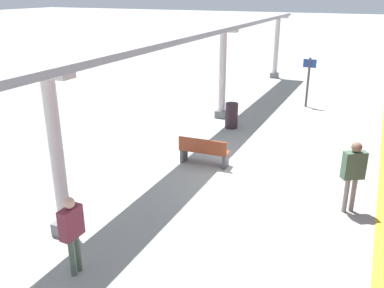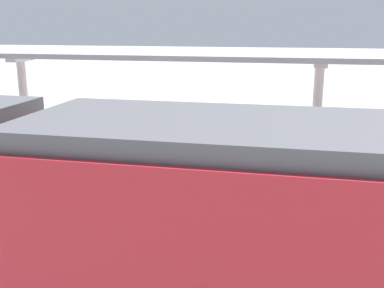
% 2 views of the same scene
% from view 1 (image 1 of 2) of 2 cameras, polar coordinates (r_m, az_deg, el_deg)
% --- Properties ---
extents(ground_plane, '(176.00, 176.00, 0.00)m').
position_cam_1_polar(ground_plane, '(11.98, 9.74, -4.26)').
color(ground_plane, '#9A9D97').
extents(canopy_pillar_nearest, '(1.10, 0.44, 3.56)m').
position_cam_1_polar(canopy_pillar_nearest, '(25.24, 11.62, 13.03)').
color(canopy_pillar_nearest, slate).
rests_on(canopy_pillar_nearest, ground).
extents(canopy_pillar_second, '(1.10, 0.44, 3.56)m').
position_cam_1_polar(canopy_pillar_second, '(16.71, 4.24, 9.64)').
color(canopy_pillar_second, slate).
rests_on(canopy_pillar_second, ground).
extents(canopy_pillar_third, '(1.10, 0.44, 3.56)m').
position_cam_1_polar(canopy_pillar_third, '(8.76, -18.21, -1.74)').
color(canopy_pillar_third, slate).
rests_on(canopy_pillar_third, ground).
extents(canopy_beam, '(1.20, 28.53, 0.16)m').
position_cam_1_polar(canopy_beam, '(12.03, -3.94, 14.19)').
color(canopy_beam, '#A8AAB2').
rests_on(canopy_beam, canopy_pillar_nearest).
extents(bench_mid_platform, '(1.52, 0.52, 0.86)m').
position_cam_1_polar(bench_mid_platform, '(12.32, 1.62, -1.00)').
color(bench_mid_platform, brown).
rests_on(bench_mid_platform, ground).
extents(trash_bin, '(0.48, 0.48, 0.97)m').
position_cam_1_polar(trash_bin, '(15.74, 5.50, 3.95)').
color(trash_bin, '#30222A').
rests_on(trash_bin, ground).
extents(platform_info_sign, '(0.56, 0.10, 2.20)m').
position_cam_1_polar(platform_info_sign, '(19.12, 15.84, 8.86)').
color(platform_info_sign, '#4C4C51').
rests_on(platform_info_sign, ground).
extents(passenger_waiting_near_edge, '(0.55, 0.47, 1.77)m').
position_cam_1_polar(passenger_waiting_near_edge, '(10.19, 21.48, -3.26)').
color(passenger_waiting_near_edge, gray).
rests_on(passenger_waiting_near_edge, ground).
extents(passenger_by_the_benches, '(0.23, 0.47, 1.59)m').
position_cam_1_polar(passenger_by_the_benches, '(7.83, -16.36, -10.98)').
color(passenger_by_the_benches, '#485D4E').
rests_on(passenger_by_the_benches, ground).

